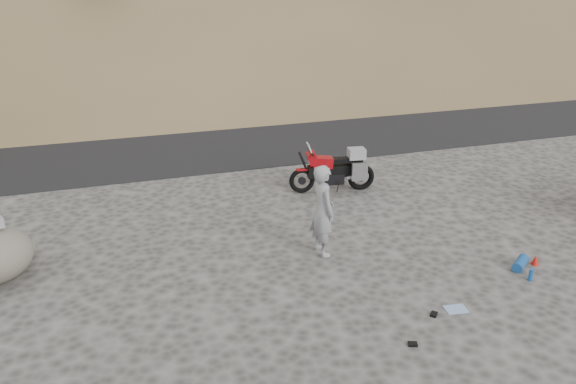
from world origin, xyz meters
name	(u,v)px	position (x,y,z in m)	size (l,w,h in m)	color
ground	(356,262)	(0.00, 0.00, 0.00)	(140.00, 140.00, 0.00)	#3C3A37
road	(242,134)	(0.00, 9.00, 0.00)	(120.00, 7.00, 0.05)	black
motorcycle	(336,170)	(1.00, 3.41, 0.54)	(2.10, 0.79, 1.26)	black
man	(321,253)	(-0.48, 0.53, 0.00)	(0.64, 0.42, 1.77)	gray
small_rock	(17,249)	(-5.96, 2.04, 0.20)	(0.77, 0.72, 0.40)	#544F48
gear_blue_mat	(520,263)	(2.73, -1.13, 0.09)	(0.19, 0.19, 0.47)	#184B93
gear_bottle	(531,275)	(2.61, -1.55, 0.11)	(0.08, 0.08, 0.21)	#184B93
gear_funnel	(535,260)	(3.08, -1.11, 0.09)	(0.14, 0.14, 0.18)	red
gear_glove_a	(413,344)	(-0.25, -2.52, 0.02)	(0.13, 0.10, 0.04)	black
gear_glove_b	(434,314)	(0.44, -1.96, 0.02)	(0.13, 0.10, 0.04)	black
gear_blue_cloth	(456,309)	(0.87, -1.93, 0.01)	(0.34, 0.25, 0.01)	#8CA7D9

